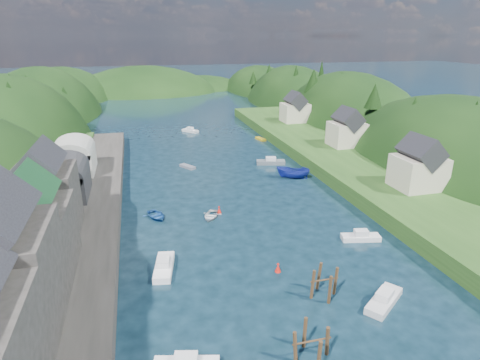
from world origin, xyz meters
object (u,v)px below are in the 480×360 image
object	(u,v)px
piling_cluster_near	(311,347)
channel_buoy_far	(219,210)
piling_cluster_far	(324,285)
channel_buoy_near	(278,268)

from	to	relation	value
piling_cluster_near	channel_buoy_far	bearing A→B (deg)	92.61
piling_cluster_far	channel_buoy_near	xyz separation A→B (m)	(-2.94, 5.36, -0.83)
piling_cluster_far	piling_cluster_near	bearing A→B (deg)	-122.30
piling_cluster_near	channel_buoy_near	distance (m)	12.90
piling_cluster_near	channel_buoy_near	size ratio (longest dim) A/B	3.17
piling_cluster_near	channel_buoy_near	bearing A→B (deg)	82.24
channel_buoy_near	piling_cluster_near	bearing A→B (deg)	-97.76
channel_buoy_far	piling_cluster_far	bearing A→B (deg)	-74.97
piling_cluster_far	channel_buoy_far	bearing A→B (deg)	105.03
piling_cluster_near	channel_buoy_far	world-z (taller)	piling_cluster_near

